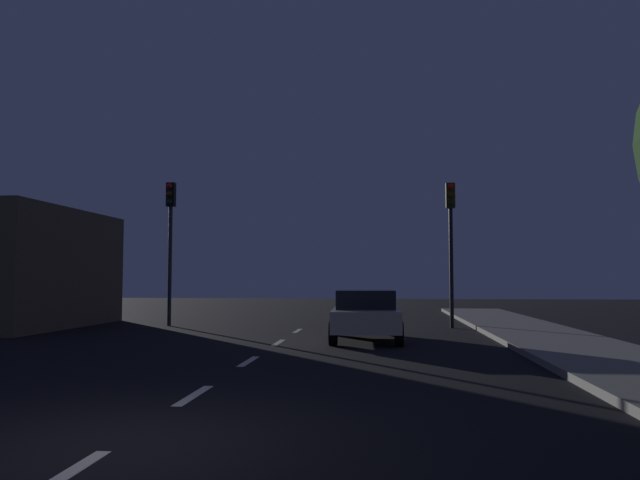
# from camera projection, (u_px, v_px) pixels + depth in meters

# --- Properties ---
(ground_plane) EXTENTS (80.00, 80.00, 0.00)m
(ground_plane) POSITION_uv_depth(u_px,v_px,m) (254.00, 358.00, 13.57)
(ground_plane) COLOR black
(sidewalk_curb_right) EXTENTS (3.00, 40.00, 0.15)m
(sidewalk_curb_right) POSITION_uv_depth(u_px,v_px,m) (606.00, 359.00, 12.82)
(sidewalk_curb_right) COLOR gray
(sidewalk_curb_right) RESTS_ON ground_plane
(lane_stripe_nearest) EXTENTS (0.16, 1.60, 0.01)m
(lane_stripe_nearest) POSITION_uv_depth(u_px,v_px,m) (63.00, 476.00, 5.43)
(lane_stripe_nearest) COLOR silver
(lane_stripe_nearest) RESTS_ON ground_plane
(lane_stripe_second) EXTENTS (0.16, 1.60, 0.01)m
(lane_stripe_second) POSITION_uv_depth(u_px,v_px,m) (194.00, 395.00, 9.20)
(lane_stripe_second) COLOR silver
(lane_stripe_second) RESTS_ON ground_plane
(lane_stripe_third) EXTENTS (0.16, 1.60, 0.01)m
(lane_stripe_third) POSITION_uv_depth(u_px,v_px,m) (249.00, 361.00, 12.97)
(lane_stripe_third) COLOR silver
(lane_stripe_third) RESTS_ON ground_plane
(lane_stripe_fourth) EXTENTS (0.16, 1.60, 0.01)m
(lane_stripe_fourth) POSITION_uv_depth(u_px,v_px,m) (279.00, 343.00, 16.75)
(lane_stripe_fourth) COLOR silver
(lane_stripe_fourth) RESTS_ON ground_plane
(lane_stripe_fifth) EXTENTS (0.16, 1.60, 0.01)m
(lane_stripe_fifth) POSITION_uv_depth(u_px,v_px,m) (298.00, 331.00, 20.52)
(lane_stripe_fifth) COLOR silver
(lane_stripe_fifth) RESTS_ON ground_plane
(traffic_signal_left) EXTENTS (0.32, 0.38, 5.35)m
(traffic_signal_left) POSITION_uv_depth(u_px,v_px,m) (170.00, 226.00, 22.91)
(traffic_signal_left) COLOR #2D2D30
(traffic_signal_left) RESTS_ON ground_plane
(traffic_signal_right) EXTENTS (0.32, 0.38, 5.18)m
(traffic_signal_right) POSITION_uv_depth(u_px,v_px,m) (451.00, 226.00, 21.86)
(traffic_signal_right) COLOR black
(traffic_signal_right) RESTS_ON ground_plane
(car_stopped_ahead) EXTENTS (2.04, 3.96, 1.43)m
(car_stopped_ahead) POSITION_uv_depth(u_px,v_px,m) (366.00, 315.00, 17.34)
(car_stopped_ahead) COLOR beige
(car_stopped_ahead) RESTS_ON ground_plane
(storefront_left) EXTENTS (4.70, 7.61, 4.24)m
(storefront_left) POSITION_uv_depth(u_px,v_px,m) (16.00, 268.00, 22.15)
(storefront_left) COLOR brown
(storefront_left) RESTS_ON ground_plane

